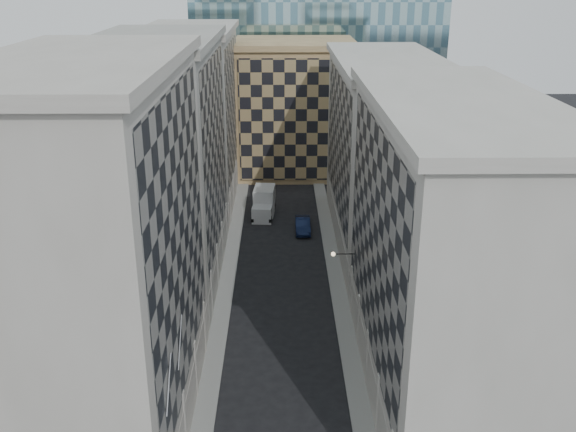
{
  "coord_description": "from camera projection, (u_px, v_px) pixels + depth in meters",
  "views": [
    {
      "loc": [
        -0.11,
        -23.73,
        27.92
      ],
      "look_at": [
        0.38,
        14.67,
        13.15
      ],
      "focal_mm": 40.0,
      "sensor_mm": 36.0,
      "label": 1
    }
  ],
  "objects": [
    {
      "name": "sidewalk_west",
      "position": [
        226.0,
        288.0,
        60.08
      ],
      "size": [
        1.5,
        100.0,
        0.15
      ],
      "primitive_type": "cube",
      "color": "gray",
      "rests_on": "ground"
    },
    {
      "name": "sidewalk_east",
      "position": [
        338.0,
        287.0,
        60.2
      ],
      "size": [
        1.5,
        100.0,
        0.15
      ],
      "primitive_type": "cube",
      "color": "gray",
      "rests_on": "ground"
    },
    {
      "name": "bldg_left_a",
      "position": [
        99.0,
        260.0,
        38.06
      ],
      "size": [
        10.8,
        22.8,
        23.7
      ],
      "color": "#A7A197",
      "rests_on": "ground"
    },
    {
      "name": "bldg_left_b",
      "position": [
        163.0,
        163.0,
        58.77
      ],
      "size": [
        10.8,
        22.8,
        22.7
      ],
      "color": "gray",
      "rests_on": "ground"
    },
    {
      "name": "bldg_left_c",
      "position": [
        193.0,
        117.0,
        79.48
      ],
      "size": [
        10.8,
        22.8,
        21.7
      ],
      "color": "#A7A197",
      "rests_on": "ground"
    },
    {
      "name": "bldg_right_a",
      "position": [
        446.0,
        253.0,
        42.59
      ],
      "size": [
        10.8,
        26.8,
        20.7
      ],
      "color": "#AEABA0",
      "rests_on": "ground"
    },
    {
      "name": "bldg_right_b",
      "position": [
        384.0,
        152.0,
        67.96
      ],
      "size": [
        10.8,
        28.8,
        19.7
      ],
      "color": "#AEABA0",
      "rests_on": "ground"
    },
    {
      "name": "tan_block",
      "position": [
        295.0,
        107.0,
        92.17
      ],
      "size": [
        16.8,
        14.8,
        18.8
      ],
      "color": "#9C7E52",
      "rests_on": "ground"
    },
    {
      "name": "flagpoles_left",
      "position": [
        175.0,
        362.0,
        34.83
      ],
      "size": [
        0.1,
        6.33,
        2.33
      ],
      "color": "gray",
      "rests_on": "ground"
    },
    {
      "name": "bracket_lamp",
      "position": [
        335.0,
        254.0,
        52.39
      ],
      "size": [
        1.98,
        0.36,
        0.36
      ],
      "color": "black",
      "rests_on": "ground"
    },
    {
      "name": "box_truck",
      "position": [
        264.0,
        204.0,
        77.6
      ],
      "size": [
        2.83,
        6.08,
        3.25
      ],
      "rotation": [
        0.0,
        0.0,
        -0.07
      ],
      "color": "silver",
      "rests_on": "ground"
    },
    {
      "name": "dark_car",
      "position": [
        303.0,
        225.0,
        72.88
      ],
      "size": [
        1.68,
        4.77,
        1.57
      ],
      "primitive_type": "imported",
      "rotation": [
        0.0,
        0.0,
        0.0
      ],
      "color": "#101B3D",
      "rests_on": "ground"
    }
  ]
}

